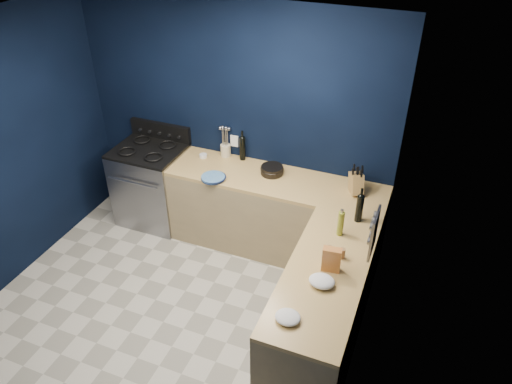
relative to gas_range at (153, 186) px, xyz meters
The scene contains 27 objects.
floor 1.76m from the gas_range, 56.78° to the right, with size 3.50×3.50×0.02m, color #BDB8A7.
ceiling 2.74m from the gas_range, 56.78° to the right, with size 3.50×3.50×0.02m, color silver.
wall_back 1.30m from the gas_range, 20.08° to the left, with size 3.50×0.02×2.60m, color black.
wall_right 3.16m from the gas_range, 27.83° to the right, with size 0.02×3.50×2.60m, color black.
cab_back 1.53m from the gas_range, ahead, with size 2.30×0.63×0.86m, color #9D875C.
top_back 1.59m from the gas_range, ahead, with size 2.30×0.63×0.04m, color olive.
cab_right 2.62m from the gas_range, 25.64° to the right, with size 0.63×1.67×0.86m, color #9D875C.
top_right 2.66m from the gas_range, 25.64° to the right, with size 0.63×1.67×0.04m, color olive.
gas_range is the anchor object (origin of this frame).
oven_door 0.32m from the gas_range, 90.00° to the right, with size 0.59×0.02×0.42m, color black.
cooktop 0.48m from the gas_range, ahead, with size 0.76×0.66×0.03m, color black.
backguard 0.65m from the gas_range, 90.00° to the left, with size 0.76×0.06×0.20m, color black.
spice_panel 2.89m from the gas_range, 18.08° to the right, with size 0.02×0.28×0.38m, color gray.
wall_outlet 1.16m from the gas_range, 18.88° to the left, with size 0.09×0.02×0.13m, color white.
plate_stack 1.05m from the gas_range, 13.41° to the right, with size 0.25×0.25×0.03m, color #386AAE.
ramekin 0.78m from the gas_range, 13.68° to the left, with size 0.09×0.09×0.03m, color white.
utensil_crock 1.02m from the gas_range, 17.78° to the left, with size 0.11×0.11×0.14m, color beige.
wine_bottle_back 1.22m from the gas_range, 14.47° to the left, with size 0.07×0.07×0.27m, color black.
lemon_basket 1.54m from the gas_range, ahead, with size 0.23×0.23×0.09m, color black.
knife_block 2.40m from the gas_range, ahead, with size 0.11×0.18×0.20m, color olive.
wine_bottle_right 2.56m from the gas_range, ahead, with size 0.07×0.07×0.27m, color black.
oil_bottle 2.50m from the gas_range, 15.01° to the right, with size 0.05×0.05×0.24m, color olive.
spice_jar_near 2.58m from the gas_range, 22.16° to the right, with size 0.05×0.05×0.11m, color olive.
spice_jar_far 2.66m from the gas_range, 20.76° to the right, with size 0.05×0.05×0.09m, color olive.
crouton_bag 2.69m from the gas_range, 24.71° to the right, with size 0.15×0.07×0.22m, color #B11528.
towel_front 2.74m from the gas_range, 28.53° to the right, with size 0.20×0.17×0.07m, color white.
towel_end 2.87m from the gas_range, 37.53° to the right, with size 0.19×0.17×0.06m, color white.
Camera 1 is at (1.98, -2.59, 3.60)m, focal length 34.17 mm.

